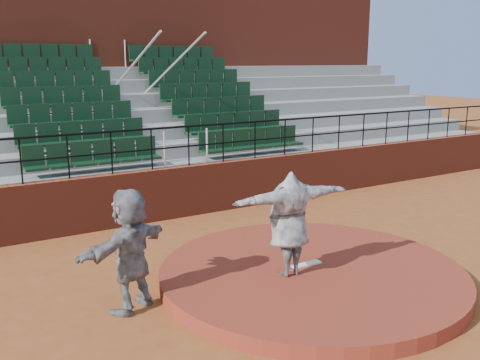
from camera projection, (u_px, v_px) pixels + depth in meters
name	position (u px, v px, depth m)	size (l,w,h in m)	color
ground	(311.00, 281.00, 9.73)	(90.00, 90.00, 0.00)	brown
pitchers_mound	(311.00, 274.00, 9.70)	(5.50, 5.50, 0.25)	maroon
pitching_rubber	(306.00, 264.00, 9.80)	(0.60, 0.15, 0.03)	white
boundary_wall	(190.00, 190.00, 13.76)	(24.00, 0.30, 1.30)	maroon
wall_railing	(189.00, 137.00, 13.45)	(24.04, 0.05, 1.03)	black
seating_deck	(138.00, 142.00, 16.62)	(24.00, 5.97, 4.63)	gray
press_box_facade	(96.00, 71.00, 19.46)	(24.00, 3.00, 7.10)	maroon
pitcher	(289.00, 224.00, 9.20)	(2.27, 0.62, 1.84)	black
fielder	(130.00, 250.00, 8.43)	(1.85, 0.59, 2.00)	black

